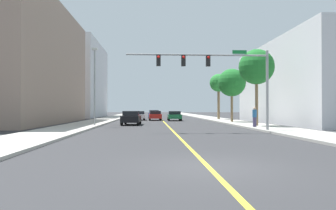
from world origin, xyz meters
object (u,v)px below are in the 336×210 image
Objects in this scene: car_black at (131,118)px; pedestrian at (255,117)px; car_red at (155,115)px; car_blue at (154,114)px; traffic_signal_mast at (219,69)px; palm_mid at (232,83)px; palm_far at (219,84)px; street_lamp at (95,82)px; car_white at (139,115)px; palm_near at (256,67)px; car_green at (174,116)px.

pedestrian reaches higher than car_black.
car_blue is at bearing 89.28° from car_red.
traffic_signal_mast is 15.49m from palm_mid.
palm_far reaches higher than car_blue.
street_lamp is 15.61m from pedestrian.
car_white is at bearing 105.98° from traffic_signal_mast.
car_white is (-11.91, 18.55, -5.02)m from palm_near.
street_lamp is at bearing -138.19° from car_black.
street_lamp reaches higher than car_black.
car_white is at bearing -102.20° from car_blue.
car_blue is (-9.78, 10.02, -4.84)m from palm_far.
street_lamp is 17.18m from palm_mid.
car_black is 1.14× the size of car_green.
pedestrian is at bearing -94.45° from palm_mid.
palm_near is (4.94, 5.79, 0.96)m from traffic_signal_mast.
street_lamp is 17.59m from car_white.
palm_near reaches higher than pedestrian.
car_red is 21.43m from pedestrian.
traffic_signal_mast reaches higher than car_green.
traffic_signal_mast reaches higher than car_red.
car_blue is at bearing 104.37° from car_green.
street_lamp is at bearing -112.29° from car_red.
car_green is (5.25, -2.53, 0.02)m from car_white.
traffic_signal_mast is 6.69m from pedestrian.
palm_near is 29.81m from car_blue.
palm_mid reaches higher than pedestrian.
car_green is at bearing -30.87° from car_red.
palm_far is at bearing 88.00° from palm_mid.
street_lamp is 22.63m from palm_far.
palm_near is 1.85× the size of car_green.
street_lamp is 1.77× the size of car_blue.
palm_far reaches higher than car_black.
car_red is (-9.74, -0.15, -4.87)m from palm_far.
car_black reaches higher than car_red.
palm_far is (0.27, 17.79, -0.13)m from palm_near.
car_blue is 9.57m from car_white.
car_red is at bearing 80.21° from car_black.
car_green is (-6.67, 16.03, -5.01)m from palm_near.
street_lamp is 1.89× the size of car_white.
palm_mid is 1.53× the size of car_blue.
car_white is at bearing 155.11° from car_green.
traffic_signal_mast is 1.43× the size of street_lamp.
car_white is 2.30× the size of pedestrian.
traffic_signal_mast is 7.67m from palm_near.
car_green is at bearing 94.52° from traffic_signal_mast.
palm_far is (0.31, 8.89, 0.63)m from palm_mid.
pedestrian is (5.78, -18.03, 0.30)m from car_green.
street_lamp is 1.68× the size of car_red.
palm_far is (15.93, 16.03, 1.23)m from street_lamp.
car_black is 2.57× the size of pedestrian.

